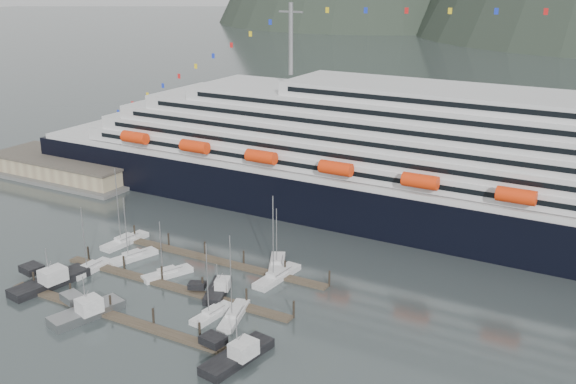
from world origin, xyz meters
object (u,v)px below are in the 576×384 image
Objects in this scene: trawler_a at (49,281)px; sailboat_h at (212,314)px; cruise_ship at (457,176)px; warehouse at (67,168)px; sailboat_c at (167,274)px; trawler_e at (217,289)px; sailboat_g at (277,277)px; sailboat_e at (125,241)px; trawler_b at (86,311)px; sailboat_f at (277,264)px; sailboat_d at (234,316)px; sailboat_b at (133,257)px; trawler_d at (237,355)px; sailboat_a at (91,269)px.

sailboat_h is at bearing -71.39° from trawler_a.
warehouse is (-102.03, -12.94, -9.79)m from cruise_ship.
warehouse is 72.79m from sailboat_c.
sailboat_c is at bearing 61.51° from trawler_e.
sailboat_g is at bearing -1.01° from sailboat_h.
sailboat_e is 1.32× the size of trawler_b.
cruise_ship is at bearing 7.23° from warehouse.
trawler_b is at bearing 125.29° from sailboat_f.
cruise_ship reaches higher than sailboat_h.
sailboat_g is at bearing -11.71° from sailboat_d.
sailboat_e is (-17.40, 7.83, 0.05)m from sailboat_c.
cruise_ship reaches higher than sailboat_g.
trawler_b is (-40.48, -66.92, -11.07)m from cruise_ship.
sailboat_g reaches higher than sailboat_h.
sailboat_b is 28.15m from sailboat_f.
sailboat_b reaches higher than sailboat_f.
sailboat_b is 22.96m from trawler_e.
sailboat_f is at bearing 35.00° from sailboat_g.
sailboat_d is 15.89m from sailboat_g.
sailboat_c is (10.69, -2.65, -0.01)m from sailboat_b.
sailboat_e is at bearing 68.92° from trawler_d.
sailboat_d is at bearing -63.11° from sailboat_h.
sailboat_a is at bearing 118.35° from sailboat_g.
sailboat_f reaches higher than sailboat_c.
sailboat_d is (19.29, -7.01, 0.02)m from sailboat_c.
sailboat_c is 20.46m from sailboat_f.
trawler_b is (-21.15, -11.25, 0.55)m from sailboat_d.
trawler_b is 21.87m from trawler_e.
sailboat_a is 42.03m from trawler_d.
sailboat_e is at bearing 13.84° from trawler_a.
trawler_e is (75.34, -36.99, -1.43)m from warehouse.
cruise_ship is 67.73m from trawler_d.
trawler_a is (1.63, -21.23, 0.53)m from sailboat_e.
sailboat_b is 0.88× the size of sailboat_d.
sailboat_b is at bearing -122.72° from sailboat_e.
sailboat_f is at bearing 7.98° from sailboat_h.
trawler_b is at bearing 148.25° from sailboat_g.
cruise_ship is 43.65m from sailboat_f.
trawler_b reaches higher than trawler_d.
sailboat_a is at bearing -159.99° from sailboat_e.
sailboat_f reaches higher than trawler_a.
sailboat_c is at bearing 68.56° from sailboat_h.
trawler_e is at bearing 51.13° from trawler_d.
sailboat_a is 8.39m from trawler_a.
cruise_ship is 16.34× the size of trawler_d.
sailboat_d is at bearing -90.25° from sailboat_b.
sailboat_g reaches higher than trawler_b.
trawler_d is (89.86, -52.75, -1.31)m from warehouse.
sailboat_c is 0.76× the size of trawler_a.
sailboat_g is at bearing -39.34° from sailboat_c.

